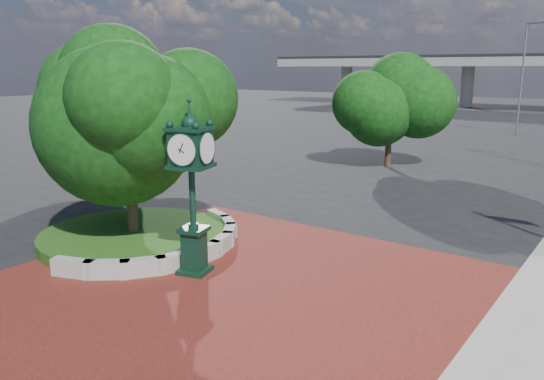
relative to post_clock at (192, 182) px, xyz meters
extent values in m
plane|color=black|center=(1.40, 0.80, -2.66)|extent=(200.00, 200.00, 0.00)
cube|color=maroon|center=(1.40, -0.20, -2.64)|extent=(12.00, 12.00, 0.04)
cube|color=#9E9B93|center=(-2.50, -2.21, -2.39)|extent=(1.29, 0.76, 0.54)
cube|color=#9E9B93|center=(-1.65, -1.74, -2.39)|extent=(1.20, 1.04, 0.54)
cube|color=#9E9B93|center=(-0.98, -1.04, -2.39)|extent=(1.00, 1.22, 0.54)
cube|color=#9E9B93|center=(-0.54, -0.16, -2.39)|extent=(0.71, 1.30, 0.54)
cube|color=#9E9B93|center=(-0.40, 0.80, -2.39)|extent=(0.35, 1.25, 0.54)
cube|color=#9E9B93|center=(-0.54, 1.76, -2.39)|extent=(0.71, 1.30, 0.54)
cube|color=#9E9B93|center=(-0.98, 2.63, -2.39)|extent=(1.00, 1.22, 0.54)
cube|color=#9E9B93|center=(-1.65, 3.34, -2.39)|extent=(1.20, 1.04, 0.54)
cube|color=#9E9B93|center=(-2.50, 3.81, -2.39)|extent=(1.29, 0.76, 0.54)
cylinder|color=#1A4513|center=(-3.60, 0.80, -2.46)|extent=(6.10, 6.10, 0.40)
cylinder|color=#9E9B93|center=(-33.60, 70.80, 0.34)|extent=(1.80, 1.80, 6.00)
cylinder|color=#9E9B93|center=(-13.60, 70.80, 0.34)|extent=(1.80, 1.80, 6.00)
cylinder|color=#38281C|center=(-3.60, 0.80, -1.57)|extent=(0.36, 0.36, 2.17)
sphere|color=black|center=(-3.60, 0.80, 1.07)|extent=(5.20, 5.20, 5.20)
cylinder|color=#38281C|center=(-11.60, 5.80, -1.43)|extent=(0.36, 0.36, 2.45)
sphere|color=black|center=(-11.60, 5.80, 1.47)|extent=(5.60, 5.60, 5.60)
cylinder|color=#38281C|center=(-2.60, 18.80, -1.69)|extent=(0.36, 0.36, 1.92)
sphere|color=black|center=(-2.60, 18.80, 0.59)|extent=(4.40, 4.40, 4.40)
cube|color=black|center=(0.00, 0.00, -2.58)|extent=(1.01, 1.01, 0.16)
cube|color=black|center=(0.00, 0.00, -1.94)|extent=(0.69, 0.69, 1.12)
cube|color=black|center=(0.00, 0.00, -1.35)|extent=(0.88, 0.88, 0.12)
cylinder|color=black|center=(0.00, 0.00, -0.43)|extent=(0.17, 0.17, 1.73)
cube|color=black|center=(0.00, 0.00, 0.96)|extent=(1.13, 1.13, 0.92)
cylinder|color=white|center=(0.13, -0.46, 0.96)|extent=(0.80, 0.28, 0.81)
cylinder|color=white|center=(-0.13, 0.46, 0.96)|extent=(0.80, 0.28, 0.81)
cylinder|color=white|center=(-0.46, -0.13, 0.96)|extent=(0.28, 0.80, 0.81)
cylinder|color=white|center=(0.46, 0.13, 0.96)|extent=(0.28, 0.80, 0.81)
sphere|color=black|center=(0.00, 0.00, 1.59)|extent=(0.45, 0.45, 0.45)
cone|color=black|center=(0.00, 0.00, 1.92)|extent=(0.18, 0.18, 0.51)
cylinder|color=slate|center=(0.05, 39.65, 1.99)|extent=(0.17, 0.17, 9.29)
cube|color=slate|center=(0.93, 39.35, 6.63)|extent=(1.80, 0.76, 0.12)
camera|label=1|loc=(10.12, -10.10, 3.05)|focal=35.00mm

